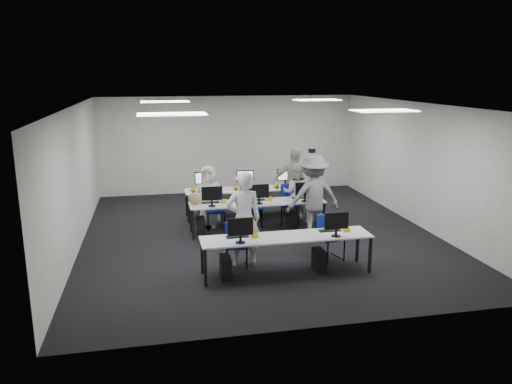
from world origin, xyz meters
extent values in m
plane|color=black|center=(0.00, 0.00, 0.00)|extent=(9.00, 9.00, 0.00)
plane|color=white|center=(0.00, 0.00, 3.00)|extent=(9.00, 9.00, 0.00)
cube|color=beige|center=(0.00, 4.50, 1.50)|extent=(8.00, 0.02, 3.00)
cube|color=beige|center=(0.00, -4.50, 1.50)|extent=(8.00, 0.02, 3.00)
cube|color=beige|center=(-4.00, 0.00, 1.50)|extent=(0.02, 9.00, 3.00)
cube|color=beige|center=(4.00, 0.00, 1.50)|extent=(0.02, 9.00, 3.00)
cube|color=white|center=(-2.00, -2.00, 2.98)|extent=(1.20, 0.60, 0.02)
cube|color=white|center=(2.00, -2.00, 2.98)|extent=(1.20, 0.60, 0.02)
cube|color=white|center=(-2.00, 2.00, 2.98)|extent=(1.20, 0.60, 0.02)
cube|color=white|center=(2.00, 2.00, 2.98)|extent=(1.20, 0.60, 0.02)
cube|color=silver|center=(0.00, -2.40, 0.71)|extent=(3.20, 0.70, 0.03)
cube|color=black|center=(-1.55, -2.70, 0.35)|extent=(0.05, 0.05, 0.70)
cube|color=black|center=(-1.55, -2.10, 0.35)|extent=(0.05, 0.05, 0.70)
cube|color=black|center=(1.55, -2.70, 0.35)|extent=(0.05, 0.05, 0.70)
cube|color=black|center=(1.55, -2.10, 0.35)|extent=(0.05, 0.05, 0.70)
cube|color=silver|center=(0.00, 0.20, 0.71)|extent=(3.20, 0.70, 0.03)
cube|color=black|center=(-1.55, -0.10, 0.35)|extent=(0.05, 0.05, 0.70)
cube|color=black|center=(-1.55, 0.50, 0.35)|extent=(0.05, 0.05, 0.70)
cube|color=black|center=(1.55, -0.10, 0.35)|extent=(0.05, 0.05, 0.70)
cube|color=black|center=(1.55, 0.50, 0.35)|extent=(0.05, 0.05, 0.70)
cube|color=silver|center=(0.00, 1.60, 0.71)|extent=(3.20, 0.70, 0.03)
cube|color=black|center=(-1.55, 1.30, 0.35)|extent=(0.05, 0.05, 0.70)
cube|color=black|center=(-1.55, 1.90, 0.35)|extent=(0.05, 0.05, 0.70)
cube|color=black|center=(1.55, 1.30, 0.35)|extent=(0.05, 0.05, 0.70)
cube|color=black|center=(1.55, 1.90, 0.35)|extent=(0.05, 0.05, 0.70)
cube|color=#0C2BA8|center=(-0.90, -2.58, 1.03)|extent=(0.46, 0.04, 0.32)
cube|color=black|center=(-0.90, -2.26, 0.74)|extent=(0.42, 0.14, 0.02)
ellipsoid|color=black|center=(-0.60, -2.26, 0.75)|extent=(0.07, 0.10, 0.04)
cube|color=black|center=(-1.15, -2.40, 0.21)|extent=(0.18, 0.40, 0.42)
cube|color=white|center=(0.90, -2.58, 1.03)|extent=(0.46, 0.04, 0.32)
cube|color=black|center=(0.90, -2.26, 0.74)|extent=(0.42, 0.14, 0.02)
ellipsoid|color=black|center=(1.20, -2.26, 0.75)|extent=(0.07, 0.10, 0.04)
cube|color=black|center=(0.65, -2.40, 0.21)|extent=(0.18, 0.40, 0.42)
cube|color=white|center=(-1.10, 0.02, 1.03)|extent=(0.46, 0.04, 0.32)
cube|color=black|center=(-1.10, 0.34, 0.74)|extent=(0.42, 0.14, 0.02)
ellipsoid|color=black|center=(-0.80, 0.34, 0.75)|extent=(0.07, 0.10, 0.04)
cube|color=black|center=(-1.35, 0.20, 0.21)|extent=(0.18, 0.40, 0.42)
cube|color=white|center=(0.00, 0.02, 1.03)|extent=(0.46, 0.04, 0.32)
cube|color=black|center=(0.00, 0.34, 0.74)|extent=(0.42, 0.14, 0.02)
ellipsoid|color=black|center=(0.30, 0.34, 0.75)|extent=(0.07, 0.10, 0.04)
cube|color=black|center=(-0.25, 0.20, 0.21)|extent=(0.18, 0.40, 0.42)
cube|color=white|center=(1.10, 0.02, 1.03)|extent=(0.46, 0.04, 0.32)
cube|color=black|center=(1.10, 0.34, 0.74)|extent=(0.42, 0.14, 0.02)
ellipsoid|color=black|center=(1.40, 0.34, 0.75)|extent=(0.07, 0.10, 0.04)
cube|color=black|center=(0.85, 0.20, 0.21)|extent=(0.18, 0.40, 0.42)
cube|color=white|center=(-1.10, 1.78, 1.03)|extent=(0.46, 0.04, 0.32)
cube|color=black|center=(-1.10, 1.46, 0.74)|extent=(0.42, 0.14, 0.02)
ellipsoid|color=black|center=(-1.40, 1.46, 0.75)|extent=(0.07, 0.10, 0.04)
cube|color=black|center=(-0.85, 1.60, 0.21)|extent=(0.18, 0.40, 0.42)
cube|color=white|center=(0.00, 1.78, 1.03)|extent=(0.46, 0.04, 0.32)
cube|color=black|center=(0.00, 1.46, 0.74)|extent=(0.42, 0.14, 0.02)
ellipsoid|color=black|center=(-0.30, 1.46, 0.75)|extent=(0.07, 0.10, 0.04)
cube|color=black|center=(0.25, 1.60, 0.21)|extent=(0.18, 0.40, 0.42)
cube|color=white|center=(1.10, 1.78, 1.03)|extent=(0.46, 0.04, 0.32)
cube|color=black|center=(1.10, 1.46, 0.74)|extent=(0.42, 0.14, 0.02)
ellipsoid|color=black|center=(0.80, 1.46, 0.75)|extent=(0.07, 0.10, 0.04)
cube|color=black|center=(1.35, 1.60, 0.21)|extent=(0.18, 0.40, 0.42)
cube|color=navy|center=(-0.87, -1.89, 0.44)|extent=(0.45, 0.43, 0.06)
cube|color=navy|center=(-0.85, -1.70, 0.69)|extent=(0.40, 0.08, 0.34)
cube|color=navy|center=(1.06, -1.85, 0.46)|extent=(0.53, 0.51, 0.06)
cube|color=navy|center=(1.01, -1.66, 0.71)|extent=(0.42, 0.15, 0.36)
cube|color=navy|center=(-0.97, 0.63, 0.46)|extent=(0.46, 0.44, 0.06)
cube|color=navy|center=(-0.98, 0.83, 0.71)|extent=(0.42, 0.07, 0.36)
cube|color=navy|center=(0.05, 0.75, 0.44)|extent=(0.53, 0.52, 0.06)
cube|color=navy|center=(0.11, 0.93, 0.69)|extent=(0.40, 0.17, 0.35)
cube|color=navy|center=(0.93, 0.70, 0.49)|extent=(0.55, 0.54, 0.06)
cube|color=navy|center=(0.98, 0.91, 0.77)|extent=(0.45, 0.15, 0.38)
cube|color=navy|center=(-1.02, 1.07, 0.51)|extent=(0.58, 0.57, 0.07)
cube|color=navy|center=(-0.96, 0.85, 0.79)|extent=(0.46, 0.17, 0.40)
cube|color=navy|center=(0.11, 1.07, 0.44)|extent=(0.47, 0.45, 0.06)
cube|color=navy|center=(0.08, 0.88, 0.69)|extent=(0.41, 0.10, 0.35)
cube|color=navy|center=(1.10, 1.00, 0.43)|extent=(0.43, 0.41, 0.06)
cube|color=navy|center=(1.09, 0.82, 0.67)|extent=(0.39, 0.06, 0.33)
ellipsoid|color=#9F8752|center=(-1.45, 0.31, 0.87)|extent=(0.37, 0.28, 0.27)
imported|color=beige|center=(-0.71, -1.84, 0.94)|extent=(0.70, 0.47, 1.88)
imported|color=beige|center=(1.14, 0.81, 0.75)|extent=(0.90, 0.82, 1.50)
imported|color=beige|center=(-1.07, 0.86, 0.76)|extent=(0.88, 0.75, 1.52)
imported|color=beige|center=(1.16, 1.15, 0.93)|extent=(1.16, 0.67, 1.86)
imported|color=gray|center=(1.18, -0.40, 0.96)|extent=(1.27, 0.77, 1.91)
cube|color=black|center=(1.17, -0.22, 1.98)|extent=(0.15, 0.19, 0.10)
camera|label=1|loc=(-2.35, -10.91, 3.68)|focal=35.00mm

